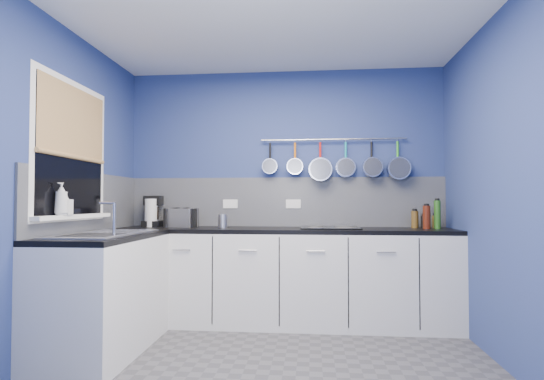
% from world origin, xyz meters
% --- Properties ---
extents(floor, '(3.20, 3.00, 0.02)m').
position_xyz_m(floor, '(0.00, 0.00, -0.01)').
color(floor, '#47474C').
rests_on(floor, ground).
extents(ceiling, '(3.20, 3.00, 0.02)m').
position_xyz_m(ceiling, '(0.00, 0.00, 2.51)').
color(ceiling, white).
rests_on(ceiling, ground).
extents(wall_back, '(3.20, 0.02, 2.50)m').
position_xyz_m(wall_back, '(0.00, 1.51, 1.25)').
color(wall_back, navy).
rests_on(wall_back, ground).
extents(wall_front, '(3.20, 0.02, 2.50)m').
position_xyz_m(wall_front, '(0.00, -1.51, 1.25)').
color(wall_front, navy).
rests_on(wall_front, ground).
extents(wall_left, '(0.02, 3.00, 2.50)m').
position_xyz_m(wall_left, '(-1.61, 0.00, 1.25)').
color(wall_left, navy).
rests_on(wall_left, ground).
extents(wall_right, '(0.02, 3.00, 2.50)m').
position_xyz_m(wall_right, '(1.61, 0.00, 1.25)').
color(wall_right, navy).
rests_on(wall_right, ground).
extents(backsplash_back, '(3.20, 0.02, 0.50)m').
position_xyz_m(backsplash_back, '(0.00, 1.49, 1.15)').
color(backsplash_back, slate).
rests_on(backsplash_back, wall_back).
extents(backsplash_left, '(0.02, 1.80, 0.50)m').
position_xyz_m(backsplash_left, '(-1.59, 0.60, 1.15)').
color(backsplash_left, slate).
rests_on(backsplash_left, wall_left).
extents(cabinet_run_back, '(3.20, 0.60, 0.86)m').
position_xyz_m(cabinet_run_back, '(0.00, 1.20, 0.43)').
color(cabinet_run_back, silver).
rests_on(cabinet_run_back, ground).
extents(worktop_back, '(3.20, 0.60, 0.04)m').
position_xyz_m(worktop_back, '(0.00, 1.20, 0.88)').
color(worktop_back, black).
rests_on(worktop_back, cabinet_run_back).
extents(cabinet_run_left, '(0.60, 1.20, 0.86)m').
position_xyz_m(cabinet_run_left, '(-1.30, 0.30, 0.43)').
color(cabinet_run_left, silver).
rests_on(cabinet_run_left, ground).
extents(worktop_left, '(0.60, 1.20, 0.04)m').
position_xyz_m(worktop_left, '(-1.30, 0.30, 0.88)').
color(worktop_left, black).
rests_on(worktop_left, cabinet_run_left).
extents(window_frame, '(0.01, 1.00, 1.10)m').
position_xyz_m(window_frame, '(-1.58, 0.30, 1.55)').
color(window_frame, white).
rests_on(window_frame, wall_left).
extents(window_glass, '(0.01, 0.90, 1.00)m').
position_xyz_m(window_glass, '(-1.57, 0.30, 1.55)').
color(window_glass, black).
rests_on(window_glass, wall_left).
extents(bamboo_blind, '(0.01, 0.90, 0.55)m').
position_xyz_m(bamboo_blind, '(-1.56, 0.30, 1.77)').
color(bamboo_blind, tan).
rests_on(bamboo_blind, wall_left).
extents(window_sill, '(0.10, 0.98, 0.03)m').
position_xyz_m(window_sill, '(-1.55, 0.30, 1.04)').
color(window_sill, white).
rests_on(window_sill, wall_left).
extents(sink_unit, '(0.50, 0.95, 0.01)m').
position_xyz_m(sink_unit, '(-1.30, 0.30, 0.90)').
color(sink_unit, silver).
rests_on(sink_unit, worktop_left).
extents(mixer_tap, '(0.12, 0.08, 0.26)m').
position_xyz_m(mixer_tap, '(-1.14, 0.12, 1.03)').
color(mixer_tap, silver).
rests_on(mixer_tap, worktop_left).
extents(socket_left, '(0.15, 0.01, 0.09)m').
position_xyz_m(socket_left, '(-0.55, 1.48, 1.13)').
color(socket_left, white).
rests_on(socket_left, backsplash_back).
extents(socket_right, '(0.15, 0.01, 0.09)m').
position_xyz_m(socket_right, '(0.10, 1.48, 1.13)').
color(socket_right, white).
rests_on(socket_right, backsplash_back).
extents(pot_rail, '(1.45, 0.02, 0.02)m').
position_xyz_m(pot_rail, '(0.50, 1.45, 1.78)').
color(pot_rail, silver).
rests_on(pot_rail, wall_back).
extents(soap_bottle_a, '(0.09, 0.09, 0.24)m').
position_xyz_m(soap_bottle_a, '(-1.53, 0.10, 1.17)').
color(soap_bottle_a, white).
rests_on(soap_bottle_a, window_sill).
extents(soap_bottle_b, '(0.08, 0.09, 0.17)m').
position_xyz_m(soap_bottle_b, '(-1.53, 0.15, 1.14)').
color(soap_bottle_b, white).
rests_on(soap_bottle_b, window_sill).
extents(paper_towel, '(0.13, 0.13, 0.28)m').
position_xyz_m(paper_towel, '(-1.32, 1.29, 1.04)').
color(paper_towel, white).
rests_on(paper_towel, worktop_back).
extents(coffee_maker, '(0.19, 0.21, 0.31)m').
position_xyz_m(coffee_maker, '(-1.32, 1.33, 1.06)').
color(coffee_maker, black).
rests_on(coffee_maker, worktop_back).
extents(toaster, '(0.31, 0.22, 0.18)m').
position_xyz_m(toaster, '(-1.00, 1.27, 0.99)').
color(toaster, silver).
rests_on(toaster, worktop_back).
extents(canister, '(0.11, 0.11, 0.13)m').
position_xyz_m(canister, '(-0.57, 1.23, 0.96)').
color(canister, silver).
rests_on(canister, worktop_back).
extents(hob, '(0.55, 0.48, 0.01)m').
position_xyz_m(hob, '(0.46, 1.22, 0.91)').
color(hob, black).
rests_on(hob, worktop_back).
extents(pan_0, '(0.16, 0.07, 0.35)m').
position_xyz_m(pan_0, '(-0.13, 1.44, 1.61)').
color(pan_0, silver).
rests_on(pan_0, pot_rail).
extents(pan_1, '(0.17, 0.07, 0.36)m').
position_xyz_m(pan_1, '(0.12, 1.44, 1.60)').
color(pan_1, silver).
rests_on(pan_1, pot_rail).
extents(pan_2, '(0.23, 0.11, 0.42)m').
position_xyz_m(pan_2, '(0.37, 1.44, 1.57)').
color(pan_2, silver).
rests_on(pan_2, pot_rail).
extents(pan_3, '(0.19, 0.06, 0.38)m').
position_xyz_m(pan_3, '(0.63, 1.44, 1.59)').
color(pan_3, silver).
rests_on(pan_3, pot_rail).
extents(pan_4, '(0.20, 0.11, 0.39)m').
position_xyz_m(pan_4, '(0.88, 1.44, 1.59)').
color(pan_4, silver).
rests_on(pan_4, pot_rail).
extents(pan_5, '(0.22, 0.11, 0.41)m').
position_xyz_m(pan_5, '(1.14, 1.44, 1.57)').
color(pan_5, silver).
rests_on(pan_5, pot_rail).
extents(condiment_0, '(0.07, 0.07, 0.12)m').
position_xyz_m(condiment_0, '(1.46, 1.33, 0.96)').
color(condiment_0, olive).
rests_on(condiment_0, worktop_back).
extents(condiment_1, '(0.06, 0.06, 0.12)m').
position_xyz_m(condiment_1, '(1.35, 1.31, 0.96)').
color(condiment_1, black).
rests_on(condiment_1, worktop_back).
extents(condiment_2, '(0.07, 0.07, 0.16)m').
position_xyz_m(condiment_2, '(1.27, 1.32, 0.98)').
color(condiment_2, brown).
rests_on(condiment_2, worktop_back).
extents(condiment_3, '(0.06, 0.06, 0.26)m').
position_xyz_m(condiment_3, '(1.45, 1.24, 1.03)').
color(condiment_3, '#265919').
rests_on(condiment_3, worktop_back).
extents(condiment_4, '(0.07, 0.07, 0.21)m').
position_xyz_m(condiment_4, '(1.35, 1.22, 1.01)').
color(condiment_4, '#4C190C').
rests_on(condiment_4, worktop_back).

